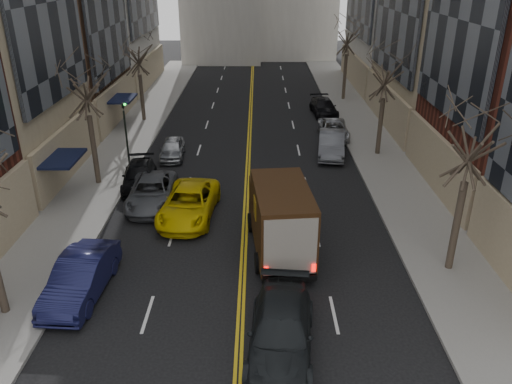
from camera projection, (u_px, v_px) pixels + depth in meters
sidewalk_left at (124, 144)px, 35.93m from camera, size 4.00×66.00×0.15m
sidewalk_right at (374, 144)px, 35.88m from camera, size 4.00×66.00×0.15m
tree_lf_mid at (83, 73)px, 26.84m from camera, size 3.20×3.20×8.91m
tree_lf_far at (137, 46)px, 38.88m from camera, size 3.20×3.20×8.12m
tree_rt_near at (476, 125)px, 18.68m from camera, size 3.20×3.20×8.71m
tree_rt_mid at (387, 64)px, 31.51m from camera, size 3.20×3.20×8.32m
tree_rt_far at (348, 26)px, 44.88m from camera, size 3.20×3.20×9.11m
traffic_signal at (126, 129)px, 30.23m from camera, size 0.29×0.26×4.70m
ups_truck at (280, 218)px, 22.10m from camera, size 2.96×6.31×3.35m
observer_sedan at (281, 331)px, 16.68m from camera, size 2.68×5.51×1.55m
taxi at (189, 203)px, 25.54m from camera, size 3.00×5.72×1.54m
pedestrian at (289, 201)px, 25.64m from camera, size 0.57×0.70×1.66m
parked_lf_b at (81, 277)px, 19.51m from camera, size 2.02×4.97×1.60m
parked_lf_c at (152, 192)px, 26.91m from camera, size 2.63×5.25×1.43m
parked_lf_d at (139, 176)px, 29.11m from camera, size 2.39×4.70×1.31m
parked_lf_e at (172, 148)px, 33.44m from camera, size 1.71×3.84×1.28m
parked_rt_a at (331, 144)px, 33.78m from camera, size 2.30×5.00×1.59m
parked_rt_b at (333, 129)px, 37.31m from camera, size 2.28×4.66×1.27m
parked_rt_c at (324, 107)px, 42.75m from camera, size 2.28×4.85×1.37m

